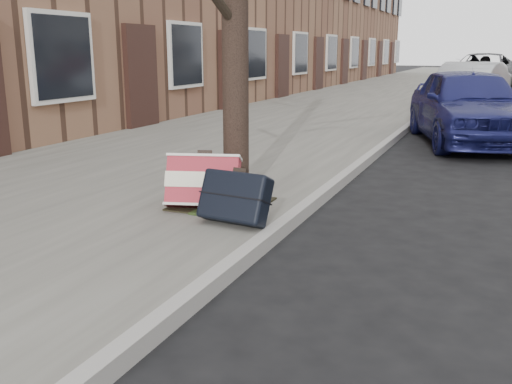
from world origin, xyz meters
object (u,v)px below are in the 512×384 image
at_px(suitcase_red, 203,182).
at_px(suitcase_navy, 235,197).
at_px(car_near_front, 468,105).
at_px(car_near_mid, 468,87).

relative_size(suitcase_red, suitcase_navy, 1.10).
distance_m(suitcase_red, car_near_front, 6.35).
xyz_separation_m(suitcase_red, suitcase_navy, (0.49, -0.33, -0.02)).
bearing_deg(suitcase_navy, car_near_mid, 90.48).
bearing_deg(suitcase_red, suitcase_navy, -50.50).
relative_size(suitcase_navy, car_near_mid, 0.16).
relative_size(suitcase_navy, car_near_front, 0.16).
height_order(suitcase_navy, car_near_mid, car_near_mid).
xyz_separation_m(suitcase_navy, car_near_mid, (1.23, 12.12, 0.29)).
bearing_deg(suitcase_red, car_near_mid, 64.89).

